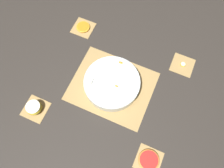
{
  "coord_description": "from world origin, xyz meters",
  "views": [
    {
      "loc": [
        -0.17,
        0.39,
        1.09
      ],
      "look_at": [
        0.0,
        0.0,
        0.03
      ],
      "focal_mm": 35.0,
      "sensor_mm": 36.0,
      "label": 1
    }
  ],
  "objects_px": {
    "orange_slice_whole": "(83,27)",
    "banana_coin_single": "(183,64)",
    "apple_half": "(34,108)",
    "fruit_salad_bowl": "(112,83)",
    "grapefruit_slice": "(149,160)"
  },
  "relations": [
    {
      "from": "apple_half",
      "to": "grapefruit_slice",
      "type": "distance_m",
      "value": 0.62
    },
    {
      "from": "fruit_salad_bowl",
      "to": "banana_coin_single",
      "type": "height_order",
      "value": "fruit_salad_bowl"
    },
    {
      "from": "apple_half",
      "to": "fruit_salad_bowl",
      "type": "bearing_deg",
      "value": -138.5
    },
    {
      "from": "fruit_salad_bowl",
      "to": "apple_half",
      "type": "bearing_deg",
      "value": 41.5
    },
    {
      "from": "orange_slice_whole",
      "to": "banana_coin_single",
      "type": "height_order",
      "value": "orange_slice_whole"
    },
    {
      "from": "orange_slice_whole",
      "to": "grapefruit_slice",
      "type": "bearing_deg",
      "value": 138.44
    },
    {
      "from": "orange_slice_whole",
      "to": "banana_coin_single",
      "type": "relative_size",
      "value": 2.8
    },
    {
      "from": "apple_half",
      "to": "orange_slice_whole",
      "type": "relative_size",
      "value": 0.96
    },
    {
      "from": "fruit_salad_bowl",
      "to": "grapefruit_slice",
      "type": "distance_m",
      "value": 0.41
    },
    {
      "from": "orange_slice_whole",
      "to": "banana_coin_single",
      "type": "xyz_separation_m",
      "value": [
        -0.62,
        0.0,
        -0.0
      ]
    },
    {
      "from": "fruit_salad_bowl",
      "to": "orange_slice_whole",
      "type": "xyz_separation_m",
      "value": [
        0.31,
        -0.27,
        -0.03
      ]
    },
    {
      "from": "fruit_salad_bowl",
      "to": "banana_coin_single",
      "type": "relative_size",
      "value": 10.07
    },
    {
      "from": "grapefruit_slice",
      "to": "apple_half",
      "type": "bearing_deg",
      "value": 0.0
    },
    {
      "from": "apple_half",
      "to": "banana_coin_single",
      "type": "height_order",
      "value": "apple_half"
    },
    {
      "from": "fruit_salad_bowl",
      "to": "apple_half",
      "type": "height_order",
      "value": "fruit_salad_bowl"
    }
  ]
}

